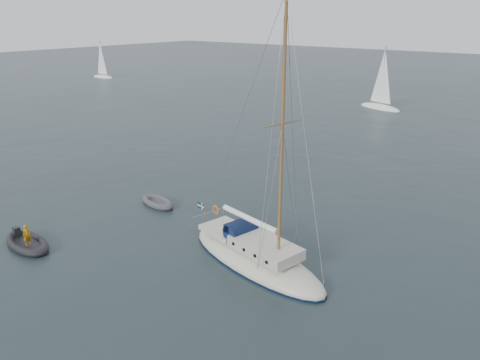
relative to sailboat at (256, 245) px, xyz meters
The scene contains 6 objects.
ground 1.76m from the sailboat, 84.11° to the left, with size 300.00×300.00×0.00m, color black.
sailboat is the anchor object (origin of this frame).
dinghy 10.27m from the sailboat, 167.00° to the left, with size 3.08×1.39×0.44m.
rib 12.98m from the sailboat, 150.61° to the right, with size 3.82×1.74×1.38m.
distant_yacht_a 80.37m from the sailboat, 148.80° to the left, with size 5.88×3.14×7.79m.
distant_yacht_c 46.27m from the sailboat, 104.29° to the left, with size 6.67×3.56×8.84m.
Camera 1 is at (12.49, -19.01, 12.39)m, focal length 35.00 mm.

